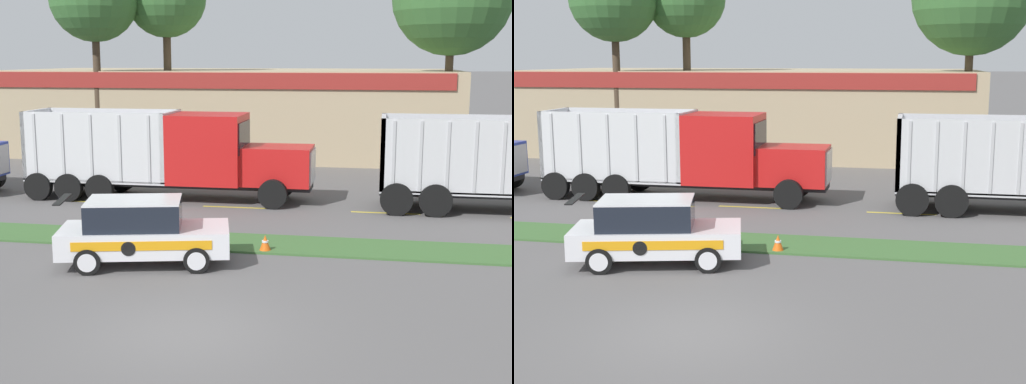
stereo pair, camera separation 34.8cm
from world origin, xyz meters
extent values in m
plane|color=#5B5959|center=(0.00, 0.00, 0.00)|extent=(600.00, 600.00, 0.00)
cube|color=#3D6633|center=(0.00, 6.92, 0.03)|extent=(120.00, 2.09, 0.06)
cube|color=yellow|center=(-6.94, 11.97, 0.00)|extent=(2.40, 0.14, 0.01)
cube|color=yellow|center=(-1.54, 11.97, 0.00)|extent=(2.40, 0.14, 0.01)
cube|color=yellow|center=(3.86, 11.97, 0.00)|extent=(2.40, 0.14, 0.01)
cube|color=silver|center=(7.22, 12.93, 0.81)|extent=(7.19, 2.55, 0.12)
cube|color=silver|center=(3.70, 12.93, 2.07)|extent=(0.16, 2.55, 2.53)
cube|color=silver|center=(7.22, 11.73, 2.07)|extent=(7.19, 0.16, 2.53)
cube|color=silver|center=(7.22, 14.12, 2.07)|extent=(7.19, 0.16, 2.53)
cube|color=#B2B2B7|center=(4.07, 11.63, 2.07)|extent=(0.10, 0.04, 2.40)
cube|color=#B2B2B7|center=(4.97, 11.63, 2.07)|extent=(0.10, 0.04, 2.40)
cube|color=#B2B2B7|center=(5.87, 11.63, 2.07)|extent=(0.10, 0.04, 2.40)
cube|color=#B2B2B7|center=(6.77, 11.63, 2.07)|extent=(0.10, 0.04, 2.40)
cube|color=#B2B2B7|center=(7.67, 11.63, 2.07)|extent=(0.10, 0.04, 2.40)
cylinder|color=black|center=(4.22, 11.67, 0.57)|extent=(1.13, 0.30, 1.13)
cylinder|color=black|center=(4.22, 14.18, 0.57)|extent=(1.13, 0.30, 1.13)
cylinder|color=black|center=(5.54, 11.67, 0.57)|extent=(1.13, 0.30, 1.13)
cylinder|color=black|center=(5.54, 14.18, 0.57)|extent=(1.13, 0.30, 1.13)
cube|color=black|center=(-4.35, 13.13, 0.62)|extent=(10.96, 1.31, 0.18)
cube|color=red|center=(-0.15, 13.13, 1.42)|extent=(2.57, 1.96, 1.42)
cube|color=#B7B7BC|center=(1.16, 13.13, 1.42)|extent=(0.06, 1.67, 1.21)
cube|color=red|center=(-2.82, 13.13, 2.00)|extent=(2.76, 2.39, 2.58)
cube|color=black|center=(-1.42, 13.13, 2.45)|extent=(0.04, 2.03, 1.16)
cylinder|color=silver|center=(-4.30, 12.36, 2.64)|extent=(0.14, 0.14, 1.27)
cube|color=silver|center=(-7.01, 13.13, 0.77)|extent=(5.63, 2.39, 0.12)
cube|color=silver|center=(-4.28, 13.13, 2.07)|extent=(0.16, 2.39, 2.60)
cube|color=silver|center=(-9.75, 13.13, 2.07)|extent=(0.16, 2.39, 2.60)
cube|color=silver|center=(-7.01, 12.02, 2.07)|extent=(5.63, 0.16, 2.60)
cube|color=silver|center=(-7.01, 14.25, 2.07)|extent=(5.63, 0.16, 2.60)
cube|color=#BCBCC1|center=(-9.26, 11.92, 2.07)|extent=(0.10, 0.04, 2.47)
cube|color=#BCBCC1|center=(-8.14, 11.92, 2.07)|extent=(0.10, 0.04, 2.47)
cube|color=#BCBCC1|center=(-7.01, 11.92, 2.07)|extent=(0.10, 0.04, 2.47)
cube|color=#BCBCC1|center=(-5.89, 11.92, 2.07)|extent=(0.10, 0.04, 2.47)
cube|color=#BCBCC1|center=(-4.76, 11.92, 2.07)|extent=(0.10, 0.04, 2.47)
cylinder|color=black|center=(-0.15, 11.96, 0.53)|extent=(1.06, 0.30, 1.06)
cylinder|color=black|center=(-0.15, 14.31, 0.53)|extent=(1.06, 0.30, 1.06)
cylinder|color=black|center=(-9.23, 11.96, 0.53)|extent=(1.06, 0.30, 1.06)
cylinder|color=black|center=(-9.23, 14.31, 0.53)|extent=(1.06, 0.30, 1.06)
cylinder|color=black|center=(-7.99, 11.96, 0.53)|extent=(1.06, 0.30, 1.06)
cylinder|color=black|center=(-7.99, 14.31, 0.53)|extent=(1.06, 0.30, 1.06)
cylinder|color=black|center=(-6.75, 11.96, 0.53)|extent=(1.06, 0.30, 1.06)
cylinder|color=black|center=(-6.75, 14.31, 0.53)|extent=(1.06, 0.30, 1.06)
cube|color=white|center=(-2.35, 4.45, 0.67)|extent=(4.72, 2.88, 0.67)
cube|color=black|center=(-2.61, 4.39, 1.35)|extent=(2.74, 2.19, 0.70)
cube|color=white|center=(-2.61, 4.39, 1.72)|extent=(2.74, 2.19, 0.04)
cube|color=black|center=(-4.39, 3.95, 1.76)|extent=(0.55, 1.52, 0.03)
cube|color=orange|center=(-2.13, 3.52, 0.74)|extent=(3.42, 0.84, 0.23)
cylinder|color=black|center=(-2.45, 3.44, 0.67)|extent=(0.36, 0.09, 0.37)
cylinder|color=black|center=(-0.82, 3.89, 0.33)|extent=(0.70, 0.35, 0.67)
cylinder|color=silver|center=(-0.79, 3.79, 0.33)|extent=(0.46, 0.12, 0.47)
cylinder|color=black|center=(-1.25, 5.65, 0.33)|extent=(0.70, 0.35, 0.67)
cylinder|color=silver|center=(-1.27, 5.75, 0.33)|extent=(0.46, 0.12, 0.47)
cylinder|color=black|center=(-3.46, 3.25, 0.33)|extent=(0.70, 0.35, 0.67)
cylinder|color=silver|center=(-3.44, 3.14, 0.33)|extent=(0.46, 0.12, 0.47)
cylinder|color=black|center=(-3.89, 5.01, 0.33)|extent=(0.70, 0.35, 0.67)
cylinder|color=silver|center=(-3.92, 5.11, 0.33)|extent=(0.46, 0.12, 0.47)
cube|color=black|center=(0.56, 6.16, 0.01)|extent=(0.44, 0.44, 0.03)
cone|color=#EA5B14|center=(0.56, 6.16, 0.26)|extent=(0.34, 0.34, 0.46)
cylinder|color=white|center=(0.56, 6.16, 0.31)|extent=(0.19, 0.19, 0.06)
cube|color=tan|center=(-4.95, 28.29, 2.35)|extent=(25.19, 12.00, 4.70)
cube|color=maroon|center=(-4.95, 22.24, 4.25)|extent=(23.93, 0.10, 0.80)
cylinder|color=#473828|center=(-7.86, 24.39, 3.69)|extent=(0.42, 0.42, 7.37)
cylinder|color=#473828|center=(6.81, 24.60, 3.39)|extent=(0.40, 0.40, 6.79)
cylinder|color=#473828|center=(-11.06, 22.43, 3.60)|extent=(0.39, 0.39, 7.19)
camera|label=1|loc=(3.77, -12.90, 5.34)|focal=50.00mm
camera|label=2|loc=(4.12, -12.83, 5.34)|focal=50.00mm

